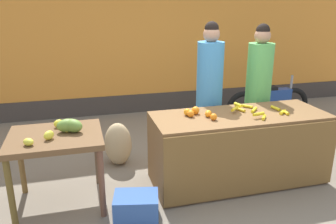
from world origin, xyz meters
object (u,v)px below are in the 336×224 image
object	(u,v)px
vendor_woman_green_shirt	(258,92)
produce_sack	(118,144)
vendor_woman_blue_shirt	(209,93)
parked_motorcycle	(268,103)
produce_crate	(136,207)

from	to	relation	value
vendor_woman_green_shirt	produce_sack	bearing A→B (deg)	175.19
vendor_woman_blue_shirt	produce_sack	size ratio (longest dim) A/B	3.20
vendor_woman_green_shirt	produce_sack	size ratio (longest dim) A/B	3.13
parked_motorcycle	produce_sack	world-z (taller)	parked_motorcycle
vendor_woman_blue_shirt	produce_crate	distance (m)	1.82
vendor_woman_green_shirt	produce_sack	distance (m)	2.02
vendor_woman_green_shirt	produce_crate	size ratio (longest dim) A/B	4.14
produce_sack	vendor_woman_blue_shirt	bearing A→B (deg)	-7.06
vendor_woman_blue_shirt	vendor_woman_green_shirt	size ratio (longest dim) A/B	1.02
parked_motorcycle	produce_crate	bearing A→B (deg)	-141.94
vendor_woman_blue_shirt	parked_motorcycle	distance (m)	1.90
vendor_woman_blue_shirt	produce_sack	xyz separation A→B (m)	(-1.21, 0.15, -0.65)
produce_crate	produce_sack	size ratio (longest dim) A/B	0.76
vendor_woman_blue_shirt	produce_crate	xyz separation A→B (m)	(-1.19, -1.11, -0.81)
vendor_woman_blue_shirt	vendor_woman_green_shirt	xyz separation A→B (m)	(0.71, -0.01, -0.02)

